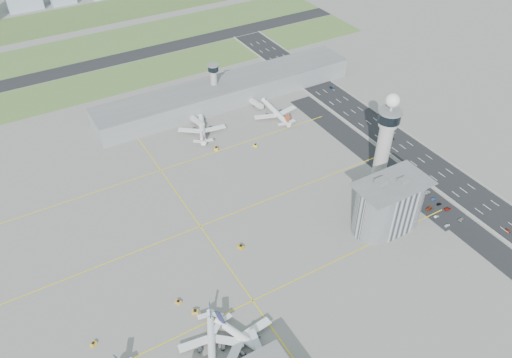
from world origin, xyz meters
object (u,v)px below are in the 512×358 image
admin_building (389,205)px  tug_3 (241,246)px  car_lot_1 (437,216)px  jet_bridge_far_0 (192,119)px  car_lot_10 (427,192)px  car_hw_0 (508,231)px  car_lot_7 (448,209)px  car_hw_2 (332,88)px  airplane_far_b (275,109)px  tug_4 (216,148)px  car_lot_9 (434,199)px  secondary_tower (214,80)px  airplane_near_c (248,339)px  car_hw_1 (392,138)px  car_hw_4 (276,63)px  car_lot_8 (439,204)px  tug_2 (195,311)px  tug_1 (178,302)px  airplane_far_a (202,125)px  airplane_near_b (211,342)px  control_tower (385,138)px  car_lot_6 (461,219)px  car_lot_11 (413,183)px  car_lot_2 (429,208)px  tug_5 (255,145)px  jet_bridge_far_1 (251,102)px  car_lot_0 (447,225)px  car_lot_3 (418,202)px  tug_0 (93,344)px  car_lot_4 (410,195)px  car_lot_5 (406,190)px

admin_building → tug_3: admin_building is taller
car_lot_1 → jet_bridge_far_0: bearing=26.1°
jet_bridge_far_0 → car_lot_10: size_ratio=3.16×
tug_3 → car_hw_0: (136.56, -65.53, -0.35)m
jet_bridge_far_0 → car_lot_7: bearing=19.1°
car_hw_2 → airplane_far_b: bearing=-163.7°
tug_4 → car_lot_9: tug_4 is taller
secondary_tower → airplane_near_c: size_ratio=0.86×
car_lot_1 → car_hw_1: (32.66, 73.55, 0.03)m
airplane_far_b → car_hw_4: (46.83, 73.31, -5.23)m
secondary_tower → car_hw_1: 139.73m
car_lot_8 → tug_2: bearing=89.8°
secondary_tower → tug_1: secondary_tower is taller
airplane_far_a → car_lot_9: size_ratio=11.56×
tug_3 → car_lot_8: 123.28m
airplane_near_b → car_lot_7: airplane_near_b is taller
jet_bridge_far_0 → control_tower: bearing=19.4°
tug_1 → car_lot_6: size_ratio=0.73×
airplane_near_c → car_lot_1: (136.59, 17.42, -4.64)m
airplane_far_a → car_lot_8: bearing=-125.8°
control_tower → tug_4: (-69.97, 84.50, -33.98)m
airplane_far_b → car_lot_1: 143.66m
car_lot_11 → car_lot_2: bearing=152.0°
tug_5 → car_lot_11: (65.17, -85.41, -0.25)m
airplane_near_b → airplane_near_c: size_ratio=0.97×
jet_bridge_far_1 → car_lot_2: bearing=1.5°
airplane_near_c → car_lot_0: airplane_near_c is taller
admin_building → airplane_near_c: bearing=-165.1°
airplane_near_c → car_hw_0: bearing=63.6°
tug_3 → car_lot_2: bearing=-33.7°
jet_bridge_far_1 → car_hw_2: size_ratio=3.03×
car_lot_3 → car_hw_1: size_ratio=1.12×
secondary_tower → tug_4: 66.36m
airplane_far_a → car_hw_0: size_ratio=12.32×
tug_0 → tug_1: (42.44, 1.86, 0.04)m
tug_5 → car_lot_4: tug_5 is taller
admin_building → airplane_far_a: (-48.76, 139.65, -9.58)m
car_hw_4 → airplane_near_b: bearing=-125.9°
car_lot_7 → car_lot_3: bearing=41.0°
tug_2 → car_hw_2: 237.72m
tug_4 → secondary_tower: bearing=96.0°
car_lot_0 → car_lot_4: (0.28, 30.07, -0.05)m
airplane_near_c → car_lot_5: (138.19, 44.18, -4.60)m
jet_bridge_far_0 → tug_3: size_ratio=4.46×
jet_bridge_far_0 → car_lot_10: jet_bridge_far_0 is taller
car_lot_7 → car_hw_0: (15.71, -30.25, -0.09)m
tug_3 → airplane_near_b: bearing=-150.0°
airplane_far_b → car_lot_0: 151.97m
car_lot_1 → tug_5: bearing=25.8°
airplane_near_b → car_hw_0: (177.65, -18.46, -4.46)m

